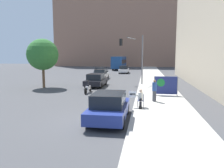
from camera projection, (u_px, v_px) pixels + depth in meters
ground_plane at (98, 121)px, 11.70m from camera, size 160.00×160.00×0.00m
sidewalk_curb at (155, 85)px, 25.84m from camera, size 3.87×90.00×0.12m
building_backdrop_far at (133, 21)px, 73.53m from camera, size 52.00×12.00×30.07m
seated_protester at (140, 98)px, 14.17m from camera, size 0.97×0.77×1.19m
jogger_on_sidewalk at (154, 90)px, 16.04m from camera, size 0.34×0.34×1.61m
protest_banner at (166, 85)px, 18.47m from camera, size 1.97×0.06×1.61m
traffic_light_pole at (134, 52)px, 25.96m from camera, size 2.89×2.65×5.71m
parked_car_curbside at (109, 107)px, 11.67m from camera, size 1.87×4.30×1.52m
car_on_road_nearest at (96, 80)px, 24.73m from camera, size 1.88×4.42×1.47m
car_on_road_midblock at (101, 74)px, 32.68m from camera, size 1.77×4.43×1.49m
car_on_road_distant at (101, 71)px, 39.41m from camera, size 1.85×4.53×1.45m
car_on_road_far_lane at (124, 70)px, 43.80m from camera, size 1.77×4.40×1.50m
city_bus_on_road at (119, 62)px, 56.24m from camera, size 2.56×12.20×3.29m
motorcycle_on_road at (88, 87)px, 20.50m from camera, size 0.28×2.25×1.21m
street_tree_near_curb at (43, 55)px, 23.58m from camera, size 3.38×3.38×5.30m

